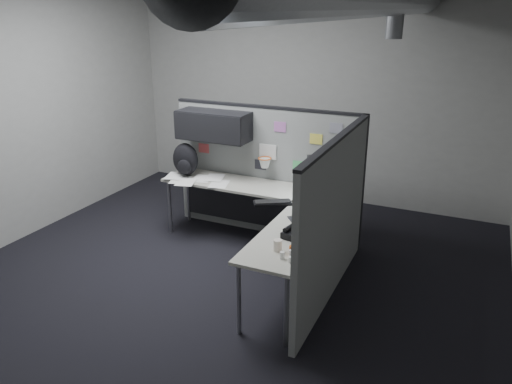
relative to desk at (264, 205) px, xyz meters
The scene contains 12 objects.
room 1.69m from the desk, 59.55° to the right, with size 5.62×5.62×3.22m.
partition_back 0.77m from the desk, 126.93° to the left, with size 2.44×0.42×1.63m.
partition_right 1.09m from the desk, 26.97° to the right, with size 0.07×2.23×1.63m.
desk is the anchor object (origin of this frame).
monitor 0.79m from the desk, 23.96° to the left, with size 0.54×0.54×0.44m.
keyboard 0.30m from the desk, 46.13° to the right, with size 0.42×0.33×0.04m.
mouse 0.77m from the desk, 36.74° to the right, with size 0.31×0.30×0.05m.
phone 1.12m from the desk, 51.15° to the right, with size 0.24×0.26×0.10m.
bottles 1.50m from the desk, 58.06° to the right, with size 0.14×0.18×0.08m.
cup 1.37m from the desk, 61.27° to the right, with size 0.08×0.08×0.10m, color silver.
papers 0.99m from the desk, behind, with size 0.91×0.65×0.02m.
backpack 1.26m from the desk, 167.50° to the left, with size 0.36×0.32×0.41m.
Camera 1 is at (2.24, -4.11, 2.72)m, focal length 35.00 mm.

